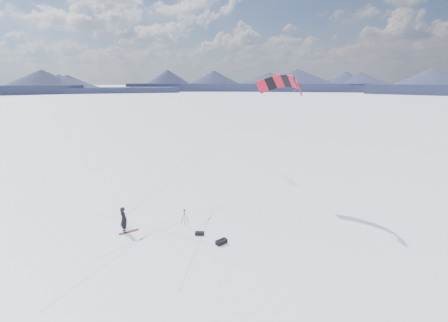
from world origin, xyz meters
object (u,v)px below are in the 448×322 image
snowkiter (125,232)px  snowboard (129,232)px  gear_bag_a (221,242)px  tripod (185,215)px  gear_bag_b (200,233)px

snowkiter → snowboard: bearing=-140.0°
gear_bag_a → tripod: bearing=90.6°
snowkiter → gear_bag_a: bearing=-149.5°
gear_bag_a → gear_bag_b: bearing=98.5°
snowkiter → gear_bag_b: (4.62, -3.14, 0.13)m
tripod → gear_bag_a: bearing=-81.6°
tripod → gear_bag_b: size_ratio=1.73×
gear_bag_a → gear_bag_b: 2.06m
gear_bag_a → gear_bag_b: size_ratio=1.22×
tripod → gear_bag_b: 2.32m
gear_bag_b → snowboard: bearing=176.3°
tripod → gear_bag_b: (0.23, -2.21, -0.67)m
snowboard → tripod: tripod is taller
gear_bag_a → gear_bag_b: (-0.75, 1.92, -0.03)m
snowkiter → gear_bag_b: 5.59m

